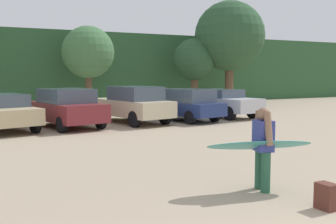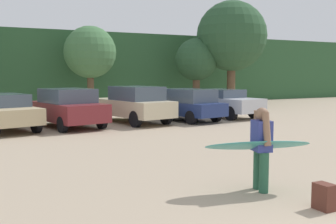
# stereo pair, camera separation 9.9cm
# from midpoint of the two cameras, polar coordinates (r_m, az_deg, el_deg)

# --- Properties ---
(hillside_ridge) EXTENTS (108.00, 12.00, 5.20)m
(hillside_ridge) POSITION_cam_midpoint_polar(r_m,az_deg,el_deg) (34.65, -19.76, 5.51)
(hillside_ridge) COLOR #2D5633
(hillside_ridge) RESTS_ON ground_plane
(tree_left) EXTENTS (3.32, 3.32, 5.29)m
(tree_left) POSITION_cam_midpoint_polar(r_m,az_deg,el_deg) (27.30, -10.93, 7.96)
(tree_left) COLOR brown
(tree_left) RESTS_ON ground_plane
(tree_right) EXTENTS (3.00, 3.00, 4.76)m
(tree_right) POSITION_cam_midpoint_polar(r_m,az_deg,el_deg) (29.96, 3.54, 7.09)
(tree_right) COLOR brown
(tree_right) RESTS_ON ground_plane
(tree_center) EXTENTS (5.00, 5.00, 7.43)m
(tree_center) POSITION_cam_midpoint_polar(r_m,az_deg,el_deg) (30.62, 8.31, 10.15)
(tree_center) COLOR brown
(tree_center) RESTS_ON ground_plane
(parked_car_tan) EXTENTS (2.70, 4.56, 1.47)m
(parked_car_tan) POSITION_cam_midpoint_polar(r_m,az_deg,el_deg) (17.87, -21.98, 0.10)
(parked_car_tan) COLOR tan
(parked_car_tan) RESTS_ON ground_plane
(parked_car_maroon) EXTENTS (2.63, 4.31, 1.65)m
(parked_car_maroon) POSITION_cam_midpoint_polar(r_m,az_deg,el_deg) (18.17, -13.78, 0.62)
(parked_car_maroon) COLOR maroon
(parked_car_maroon) RESTS_ON ground_plane
(parked_car_champagne) EXTENTS (2.60, 4.75, 1.70)m
(parked_car_champagne) POSITION_cam_midpoint_polar(r_m,az_deg,el_deg) (19.31, -5.00, 1.09)
(parked_car_champagne) COLOR beige
(parked_car_champagne) RESTS_ON ground_plane
(parked_car_navy) EXTENTS (2.62, 4.60, 1.54)m
(parked_car_navy) POSITION_cam_midpoint_polar(r_m,az_deg,el_deg) (20.22, 2.00, 1.09)
(parked_car_navy) COLOR navy
(parked_car_navy) RESTS_ON ground_plane
(parked_car_silver) EXTENTS (2.61, 4.82, 1.45)m
(parked_car_silver) POSITION_cam_midpoint_polar(r_m,az_deg,el_deg) (22.11, 6.93, 1.36)
(parked_car_silver) COLOR silver
(parked_car_silver) RESTS_ON ground_plane
(person_adult) EXTENTS (0.40, 0.66, 1.64)m
(person_adult) POSITION_cam_midpoint_polar(r_m,az_deg,el_deg) (8.36, 12.50, -4.27)
(person_adult) COLOR #26593F
(person_adult) RESTS_ON ground_plane
(surfboard_teal) EXTENTS (2.20, 1.20, 0.30)m
(surfboard_teal) POSITION_cam_midpoint_polar(r_m,az_deg,el_deg) (8.27, 12.08, -4.45)
(surfboard_teal) COLOR teal
(backpack_dropped) EXTENTS (0.24, 0.34, 0.45)m
(backpack_dropped) POSITION_cam_midpoint_polar(r_m,az_deg,el_deg) (7.67, 20.42, -10.72)
(backpack_dropped) COLOR #592D23
(backpack_dropped) RESTS_ON ground_plane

